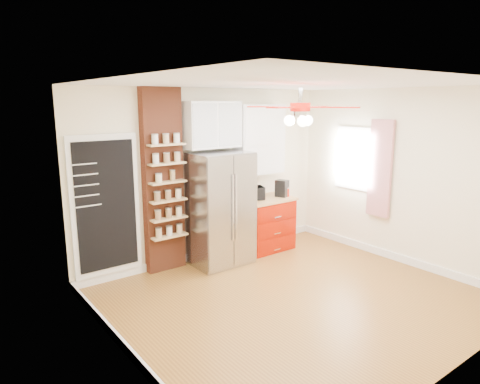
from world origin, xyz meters
TOP-DOWN VIEW (x-y plane):
  - floor at (0.00, 0.00)m, footprint 4.50×4.50m
  - ceiling at (0.00, 0.00)m, footprint 4.50×4.50m
  - wall_back at (0.00, 2.00)m, footprint 4.50×0.02m
  - wall_front at (0.00, -2.00)m, footprint 4.50×0.02m
  - wall_left at (-2.25, 0.00)m, footprint 0.02×4.00m
  - wall_right at (2.25, 0.00)m, footprint 0.02×4.00m
  - chalkboard at (-1.70, 1.96)m, footprint 0.95×0.05m
  - brick_pillar at (-0.85, 1.92)m, footprint 0.60×0.16m
  - fridge at (-0.05, 1.63)m, footprint 0.90×0.70m
  - upper_glass_cabinet at (-0.05, 1.82)m, footprint 0.90×0.35m
  - red_cabinet at (0.92, 1.68)m, footprint 0.94×0.64m
  - upper_shelf_unit at (0.92, 1.85)m, footprint 0.90×0.30m
  - window at (2.23, 0.90)m, footprint 0.04×0.75m
  - curtain at (2.18, 0.35)m, footprint 0.06×0.40m
  - ceiling_fan at (0.00, 0.00)m, footprint 1.40×1.40m
  - toaster_oven at (0.67, 1.73)m, footprint 0.46×0.39m
  - coffee_maker at (1.22, 1.60)m, footprint 0.22×0.24m
  - canister_left at (1.29, 1.55)m, footprint 0.10×0.10m
  - canister_right at (1.29, 1.74)m, footprint 0.11×0.11m
  - pantry_jar_oats at (-0.99, 1.78)m, footprint 0.10×0.10m
  - pantry_jar_beans at (-0.75, 1.80)m, footprint 0.09×0.09m

SIDE VIEW (x-z plane):
  - floor at x=0.00m, z-range 0.00..0.00m
  - red_cabinet at x=0.92m, z-range 0.00..0.90m
  - fridge at x=-0.05m, z-range 0.00..1.75m
  - canister_right at x=1.29m, z-range 0.90..1.03m
  - canister_left at x=1.29m, z-range 0.90..1.04m
  - toaster_oven at x=0.67m, z-range 0.90..1.12m
  - coffee_maker at x=1.22m, z-range 0.90..1.19m
  - chalkboard at x=-1.70m, z-range 0.12..2.08m
  - wall_back at x=0.00m, z-range 0.00..2.70m
  - wall_front at x=0.00m, z-range 0.00..2.70m
  - wall_left at x=-2.25m, z-range 0.00..2.70m
  - wall_right at x=2.25m, z-range 0.00..2.70m
  - brick_pillar at x=-0.85m, z-range 0.00..2.70m
  - pantry_jar_oats at x=-0.99m, z-range 1.37..1.49m
  - pantry_jar_beans at x=-0.75m, z-range 1.37..1.51m
  - curtain at x=2.18m, z-range 0.67..2.23m
  - window at x=2.23m, z-range 1.02..2.08m
  - upper_shelf_unit at x=0.92m, z-range 1.30..2.45m
  - upper_glass_cabinet at x=-0.05m, z-range 1.80..2.50m
  - ceiling_fan at x=0.00m, z-range 2.20..2.65m
  - ceiling at x=0.00m, z-range 2.70..2.70m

